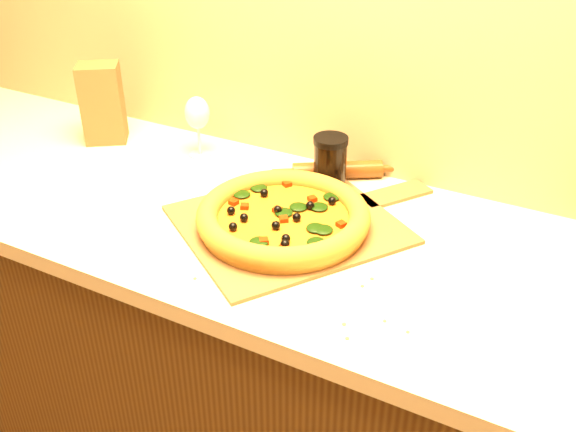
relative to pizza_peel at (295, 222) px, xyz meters
The scene contains 9 objects.
cabinet 0.48m from the pizza_peel, 22.33° to the right, with size 2.80×0.65×0.86m, color #45290E.
countertop 0.05m from the pizza_peel, 22.33° to the right, with size 2.84×0.68×0.04m, color beige.
pizza_peel is the anchor object (origin of this frame).
pizza 0.05m from the pizza_peel, 106.05° to the right, with size 0.37×0.37×0.05m.
bottle_cap 0.15m from the pizza_peel, 84.59° to the right, with size 0.03×0.03×0.01m, color black.
rolling_pin 0.24m from the pizza_peel, 91.51° to the left, with size 0.28×0.19×0.04m.
wine_glass 0.44m from the pizza_peel, 153.52° to the left, with size 0.07×0.07×0.16m.
paper_bag 0.69m from the pizza_peel, 167.31° to the left, with size 0.11×0.09×0.22m, color brown.
dark_jar 0.20m from the pizza_peel, 91.33° to the left, with size 0.08×0.08×0.13m.
Camera 1 is at (0.51, 0.37, 1.64)m, focal length 40.00 mm.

